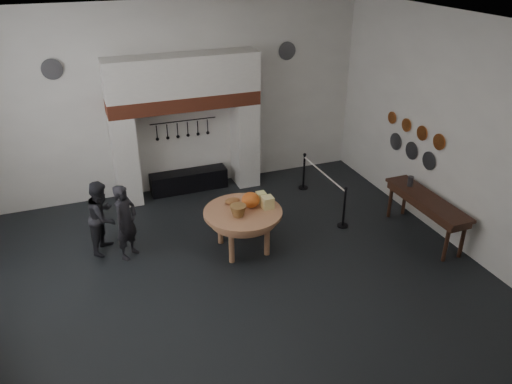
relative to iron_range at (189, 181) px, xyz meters
name	(u,v)px	position (x,y,z in m)	size (l,w,h in m)	color
floor	(237,272)	(0.00, -3.72, -0.25)	(9.00, 8.00, 0.02)	black
ceiling	(232,25)	(0.00, -3.72, 4.25)	(9.00, 8.00, 0.02)	silver
wall_back	(181,100)	(0.00, 0.28, 2.00)	(9.00, 0.02, 4.50)	white
wall_front	(359,310)	(0.00, -7.72, 2.00)	(9.00, 0.02, 4.50)	white
wall_right	(450,131)	(4.50, -3.72, 2.00)	(0.02, 8.00, 4.50)	white
chimney_pier_left	(125,160)	(-1.48, -0.07, 0.82)	(0.55, 0.70, 2.15)	silver
chimney_pier_right	(245,143)	(1.48, -0.07, 0.82)	(0.55, 0.70, 2.15)	silver
hearth_brick_band	(184,101)	(0.00, -0.07, 2.06)	(3.50, 0.72, 0.32)	#9E442B
chimney_hood	(182,75)	(0.00, -0.07, 2.67)	(3.50, 0.70, 0.90)	silver
iron_range	(189,181)	(0.00, 0.00, 0.00)	(1.90, 0.45, 0.50)	black
utensil_rail	(183,121)	(0.00, 0.20, 1.50)	(0.02, 0.02, 1.60)	black
work_table	(243,212)	(0.38, -3.00, 0.59)	(1.56, 1.56, 0.07)	tan
pumpkin	(251,200)	(0.58, -2.90, 0.78)	(0.36, 0.36, 0.31)	orange
cheese_block_big	(267,202)	(0.88, -3.05, 0.74)	(0.22, 0.22, 0.24)	#F3E391
cheese_block_small	(261,197)	(0.86, -2.75, 0.72)	(0.18, 0.18, 0.20)	#EFED8E
wicker_basket	(238,211)	(0.23, -3.15, 0.73)	(0.32, 0.32, 0.22)	brown
bread_loaf	(232,201)	(0.28, -2.65, 0.69)	(0.31, 0.18, 0.13)	#AC683D
visitor_near	(126,222)	(-1.81, -2.44, 0.52)	(0.56, 0.37, 1.54)	black
visitor_far	(103,216)	(-2.21, -2.04, 0.51)	(0.74, 0.57, 1.52)	black
side_table	(427,199)	(4.10, -3.87, 0.62)	(0.55, 2.20, 0.06)	#3B2015
pewter_jug	(410,181)	(4.10, -3.27, 0.76)	(0.12, 0.12, 0.22)	#55545A
copper_pan_a	(439,142)	(4.46, -3.52, 1.70)	(0.34, 0.34, 0.03)	#C6662D
copper_pan_b	(422,133)	(4.46, -2.97, 1.70)	(0.32, 0.32, 0.03)	#C6662D
copper_pan_c	(406,125)	(4.46, -2.42, 1.70)	(0.30, 0.30, 0.03)	#C6662D
copper_pan_d	(392,118)	(4.46, -1.87, 1.70)	(0.28, 0.28, 0.03)	#C6662D
pewter_plate_left	(429,161)	(4.46, -3.32, 1.20)	(0.40, 0.40, 0.03)	#4C4C51
pewter_plate_mid	(412,151)	(4.46, -2.72, 1.20)	(0.40, 0.40, 0.03)	#4C4C51
pewter_plate_right	(396,142)	(4.46, -2.12, 1.20)	(0.40, 0.40, 0.03)	#4C4C51
pewter_plate_back_left	(52,69)	(-2.70, 0.24, 2.95)	(0.44, 0.44, 0.03)	#4C4C51
pewter_plate_back_right	(287,51)	(2.70, 0.24, 2.95)	(0.44, 0.44, 0.03)	#4C4C51
barrier_post_near	(344,208)	(2.72, -2.95, 0.20)	(0.05, 0.05, 0.90)	black
barrier_post_far	(304,172)	(2.72, -0.95, 0.20)	(0.05, 0.05, 0.90)	black
barrier_rope	(324,173)	(2.72, -1.95, 0.60)	(0.04, 0.04, 2.00)	white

